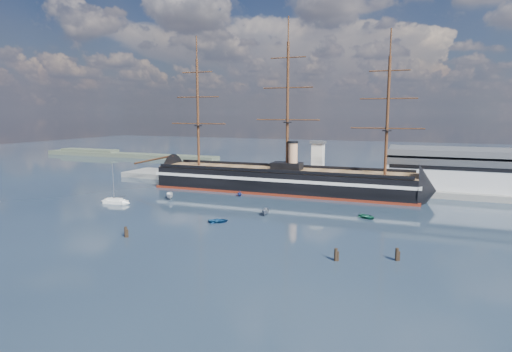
% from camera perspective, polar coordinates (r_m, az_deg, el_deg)
% --- Properties ---
extents(ground, '(600.00, 600.00, 0.00)m').
position_cam_1_polar(ground, '(126.53, 3.28, -3.87)').
color(ground, '#192838').
rests_on(ground, ground).
extents(quay, '(180.00, 18.00, 2.00)m').
position_cam_1_polar(quay, '(158.31, 10.89, -1.51)').
color(quay, slate).
rests_on(quay, ground).
extents(warehouse, '(63.00, 21.00, 11.60)m').
position_cam_1_polar(warehouse, '(159.50, 28.44, 0.59)').
color(warehouse, '#B7BABC').
rests_on(warehouse, ground).
extents(quay_tower, '(5.00, 5.00, 15.00)m').
position_cam_1_polar(quay_tower, '(155.50, 8.25, 2.01)').
color(quay_tower, silver).
rests_on(quay_tower, ground).
extents(shoreline, '(120.00, 10.00, 4.00)m').
position_cam_1_polar(shoreline, '(278.45, -18.16, 2.78)').
color(shoreline, '#3F4C38').
rests_on(shoreline, ground).
extents(warship, '(112.98, 17.37, 53.94)m').
position_cam_1_polar(warship, '(147.00, 2.74, -0.53)').
color(warship, black).
rests_on(warship, ground).
extents(sailboat, '(7.68, 2.96, 11.98)m').
position_cam_1_polar(sailboat, '(134.59, -18.22, -3.20)').
color(sailboat, white).
rests_on(sailboat, ground).
extents(motorboat_a, '(6.50, 5.46, 2.52)m').
position_cam_1_polar(motorboat_a, '(137.41, -11.38, -3.03)').
color(motorboat_a, silver).
rests_on(motorboat_a, ground).
extents(motorboat_b, '(2.58, 3.31, 1.45)m').
position_cam_1_polar(motorboat_b, '(106.83, -5.05, -6.21)').
color(motorboat_b, navy).
rests_on(motorboat_b, ground).
extents(motorboat_c, '(5.54, 2.79, 2.12)m').
position_cam_1_polar(motorboat_c, '(114.12, 1.28, -5.22)').
color(motorboat_c, slate).
rests_on(motorboat_c, ground).
extents(motorboat_d, '(5.79, 4.17, 1.95)m').
position_cam_1_polar(motorboat_d, '(139.80, -2.19, -2.68)').
color(motorboat_d, navy).
rests_on(motorboat_d, ground).
extents(motorboat_e, '(2.81, 3.21, 1.44)m').
position_cam_1_polar(motorboat_e, '(114.24, 14.59, -5.48)').
color(motorboat_e, '#175742').
rests_on(motorboat_e, ground).
extents(piling_near_left, '(0.64, 0.64, 3.05)m').
position_cam_1_polar(piling_near_left, '(98.56, -16.95, -7.81)').
color(piling_near_left, black).
rests_on(piling_near_left, ground).
extents(piling_near_right, '(0.64, 0.64, 3.07)m').
position_cam_1_polar(piling_near_right, '(81.39, 10.57, -11.05)').
color(piling_near_right, black).
rests_on(piling_near_right, ground).
extents(piling_far_right, '(0.64, 0.64, 3.08)m').
position_cam_1_polar(piling_far_right, '(84.23, 18.23, -10.67)').
color(piling_far_right, black).
rests_on(piling_far_right, ground).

